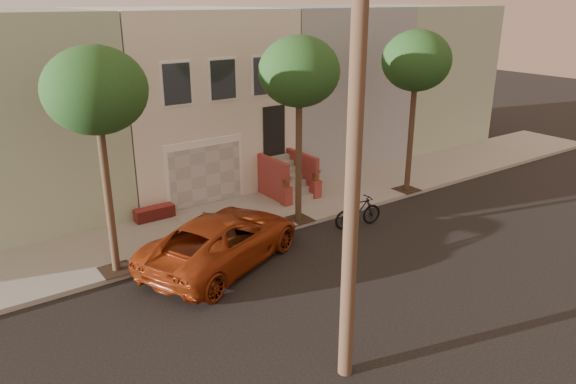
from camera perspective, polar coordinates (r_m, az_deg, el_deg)
ground at (r=15.99m, az=6.56°, el=-8.57°), size 90.00×90.00×0.00m
sidewalk at (r=19.85m, az=-3.74°, el=-2.43°), size 40.00×3.70×0.15m
house_row at (r=23.89m, az=-11.45°, el=9.94°), size 33.10×11.70×7.00m
tree_left at (r=15.00m, az=-19.52°, el=9.84°), size 2.70×2.57×6.30m
tree_mid at (r=17.89m, az=1.19°, el=12.37°), size 2.70×2.57×6.30m
tree_right at (r=21.60m, az=13.32°, el=13.13°), size 2.70×2.57×6.30m
pickup_truck at (r=16.30m, az=-6.88°, el=-4.98°), size 6.10×4.57×1.54m
motorcycle at (r=18.98m, az=7.36°, el=-2.06°), size 1.91×0.79×1.11m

